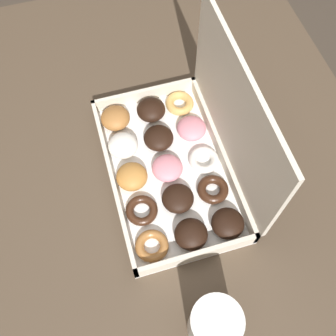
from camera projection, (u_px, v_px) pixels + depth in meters
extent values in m
plane|color=#42382D|center=(174.00, 249.00, 1.48)|extent=(8.00, 8.00, 0.00)
cube|color=#4C3D2D|center=(179.00, 151.00, 0.82)|extent=(1.05, 0.79, 0.03)
cylinder|color=#4C3D2D|center=(36.00, 114.00, 1.32)|extent=(0.06, 0.06, 0.72)
cylinder|color=#4C3D2D|center=(230.00, 70.00, 1.41)|extent=(0.06, 0.06, 0.72)
cube|color=white|center=(168.00, 171.00, 0.78)|extent=(0.37, 0.23, 0.01)
cube|color=beige|center=(113.00, 181.00, 0.75)|extent=(0.37, 0.01, 0.03)
cube|color=beige|center=(221.00, 153.00, 0.78)|extent=(0.37, 0.01, 0.03)
cube|color=beige|center=(144.00, 95.00, 0.84)|extent=(0.01, 0.23, 0.03)
cube|color=beige|center=(197.00, 255.00, 0.68)|extent=(0.01, 0.23, 0.03)
cube|color=beige|center=(235.00, 114.00, 0.66)|extent=(0.37, 0.01, 0.22)
ellipsoid|color=#9E6633|center=(115.00, 118.00, 0.81)|extent=(0.06, 0.06, 0.03)
ellipsoid|color=white|center=(123.00, 145.00, 0.78)|extent=(0.06, 0.06, 0.03)
ellipsoid|color=#B77A38|center=(132.00, 177.00, 0.75)|extent=(0.06, 0.06, 0.03)
torus|color=#381E11|center=(142.00, 210.00, 0.73)|extent=(0.06, 0.06, 0.02)
torus|color=#9E6633|center=(152.00, 246.00, 0.70)|extent=(0.06, 0.06, 0.02)
ellipsoid|color=black|center=(151.00, 110.00, 0.82)|extent=(0.06, 0.06, 0.04)
ellipsoid|color=black|center=(159.00, 138.00, 0.79)|extent=(0.06, 0.06, 0.03)
ellipsoid|color=pink|center=(167.00, 168.00, 0.76)|extent=(0.06, 0.06, 0.03)
ellipsoid|color=black|center=(178.00, 198.00, 0.73)|extent=(0.06, 0.06, 0.03)
ellipsoid|color=black|center=(191.00, 234.00, 0.70)|extent=(0.06, 0.06, 0.03)
torus|color=tan|center=(180.00, 103.00, 0.84)|extent=(0.06, 0.06, 0.02)
ellipsoid|color=pink|center=(191.00, 128.00, 0.81)|extent=(0.06, 0.06, 0.03)
torus|color=white|center=(204.00, 160.00, 0.78)|extent=(0.06, 0.06, 0.02)
torus|color=#381E11|center=(213.00, 189.00, 0.75)|extent=(0.06, 0.06, 0.02)
ellipsoid|color=black|center=(228.00, 223.00, 0.71)|extent=(0.06, 0.06, 0.03)
cylinder|color=white|center=(214.00, 325.00, 0.61)|extent=(0.08, 0.08, 0.10)
cylinder|color=black|center=(218.00, 321.00, 0.56)|extent=(0.07, 0.07, 0.01)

